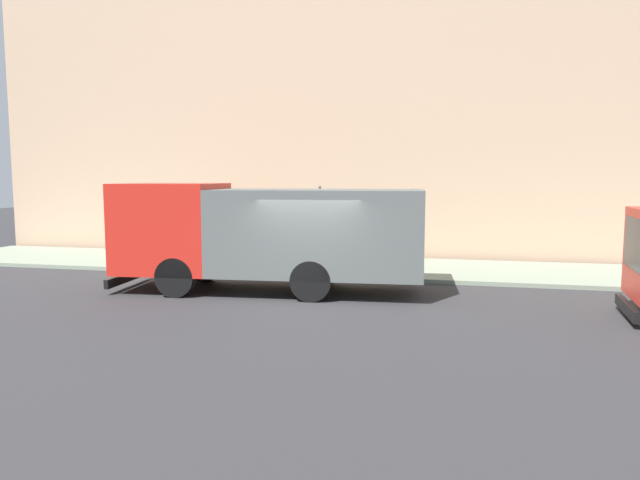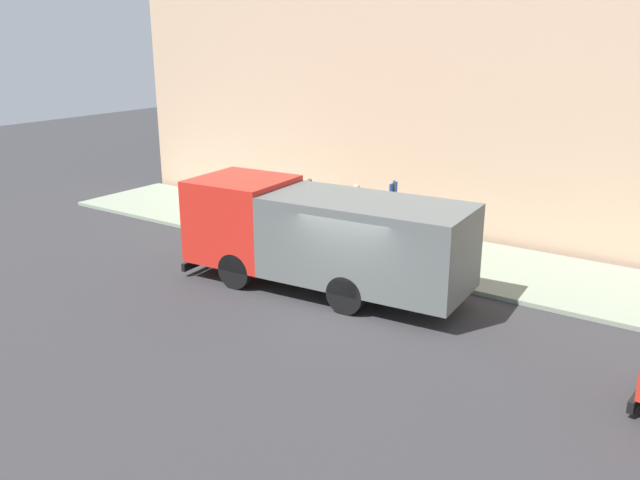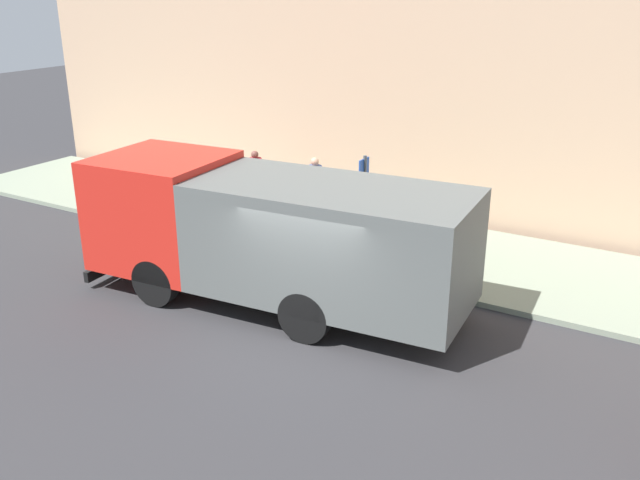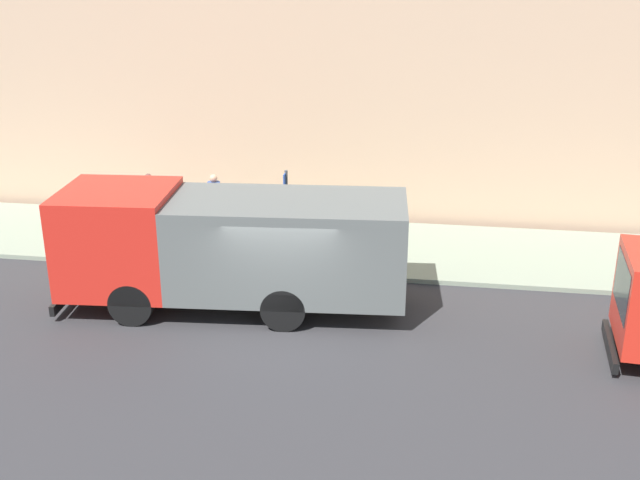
% 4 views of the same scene
% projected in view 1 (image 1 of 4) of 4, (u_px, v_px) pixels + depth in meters
% --- Properties ---
extents(ground, '(80.00, 80.00, 0.00)m').
position_uv_depth(ground, '(310.00, 301.00, 14.24)').
color(ground, '#302F32').
extents(sidewalk, '(4.38, 30.00, 0.13)m').
position_uv_depth(sidewalk, '(348.00, 267.00, 19.26)').
color(sidewalk, gray).
rests_on(sidewalk, ground).
extents(building_facade, '(0.50, 30.00, 11.45)m').
position_uv_depth(building_facade, '(361.00, 104.00, 21.25)').
color(building_facade, tan).
rests_on(building_facade, ground).
extents(large_utility_truck, '(3.11, 8.29, 2.87)m').
position_uv_depth(large_utility_truck, '(267.00, 231.00, 15.32)').
color(large_utility_truck, red).
rests_on(large_utility_truck, ground).
extents(pedestrian_walking, '(0.41, 0.41, 1.78)m').
position_uv_depth(pedestrian_walking, '(256.00, 237.00, 19.17)').
color(pedestrian_walking, black).
rests_on(pedestrian_walking, sidewalk).
extents(pedestrian_standing, '(0.53, 0.53, 1.73)m').
position_uv_depth(pedestrian_standing, '(209.00, 233.00, 20.78)').
color(pedestrian_standing, '#493657').
rests_on(pedestrian_standing, sidewalk).
extents(pedestrian_third, '(0.48, 0.48, 1.81)m').
position_uv_depth(pedestrian_third, '(261.00, 233.00, 20.24)').
color(pedestrian_third, '#262123').
rests_on(pedestrian_third, sidewalk).
extents(traffic_cone_orange, '(0.42, 0.42, 0.60)m').
position_uv_depth(traffic_cone_orange, '(221.00, 257.00, 18.91)').
color(traffic_cone_orange, orange).
rests_on(traffic_cone_orange, sidewalk).
extents(street_sign_post, '(0.44, 0.08, 2.64)m').
position_uv_depth(street_sign_post, '(320.00, 222.00, 17.49)').
color(street_sign_post, '#4C5156').
rests_on(street_sign_post, sidewalk).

